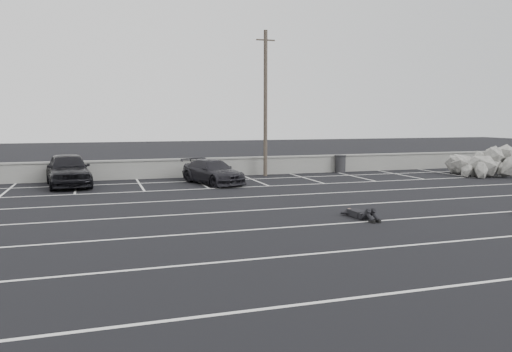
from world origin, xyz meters
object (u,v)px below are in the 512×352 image
object	(u,v)px
utility_pole	(265,103)
person	(357,210)
car_left	(68,169)
car_right	(213,172)
trash_bin	(340,164)
riprap_pile	(480,167)

from	to	relation	value
utility_pole	person	size ratio (longest dim) A/B	3.66
car_left	car_right	world-z (taller)	car_left
trash_bin	riprap_pile	size ratio (longest dim) A/B	0.22
car_left	car_right	bearing A→B (deg)	-17.35
car_left	riprap_pile	distance (m)	22.90
trash_bin	riprap_pile	bearing A→B (deg)	-27.23
utility_pole	person	bearing A→B (deg)	-94.39
trash_bin	riprap_pile	distance (m)	8.09
riprap_pile	person	bearing A→B (deg)	-145.37
car_right	riprap_pile	bearing A→B (deg)	-22.06
car_left	car_right	xyz separation A→B (m)	(6.94, -1.27, -0.21)
car_left	riprap_pile	size ratio (longest dim) A/B	0.97
car_left	riprap_pile	world-z (taller)	car_left
trash_bin	person	bearing A→B (deg)	-115.00
car_left	trash_bin	size ratio (longest dim) A/B	4.48
trash_bin	riprap_pile	world-z (taller)	riprap_pile
car_left	riprap_pile	bearing A→B (deg)	-12.25
utility_pole	riprap_pile	xyz separation A→B (m)	(12.20, -3.30, -3.69)
car_right	person	world-z (taller)	car_right
utility_pole	riprap_pile	world-z (taller)	utility_pole
car_left	trash_bin	xyz separation A→B (m)	(15.61, 1.60, -0.27)
car_right	utility_pole	bearing A→B (deg)	15.00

